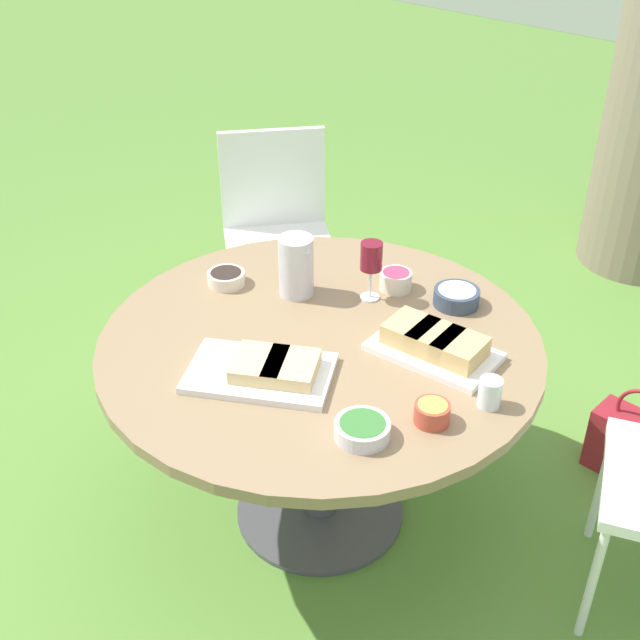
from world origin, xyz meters
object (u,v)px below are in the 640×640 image
dining_table (320,368)px  handbag (634,447)px  wine_glass (371,259)px  chair_near_right (277,223)px  water_pitcher (296,266)px

dining_table → handbag: bearing=53.7°
wine_glass → handbag: 1.18m
chair_near_right → water_pitcher: water_pitcher is taller
dining_table → handbag: (0.65, 0.89, -0.47)m
water_pitcher → handbag: water_pitcher is taller
water_pitcher → wine_glass: size_ratio=1.00×
chair_near_right → wine_glass: size_ratio=4.62×
wine_glass → handbag: size_ratio=0.52×
chair_near_right → water_pitcher: (0.69, -0.55, 0.28)m
wine_glass → handbag: wine_glass is taller
chair_near_right → water_pitcher: size_ratio=4.60×
water_pitcher → dining_table: bearing=-29.0°
dining_table → wine_glass: 0.37m
chair_near_right → dining_table: bearing=-36.2°
dining_table → wine_glass: (-0.04, 0.27, 0.25)m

